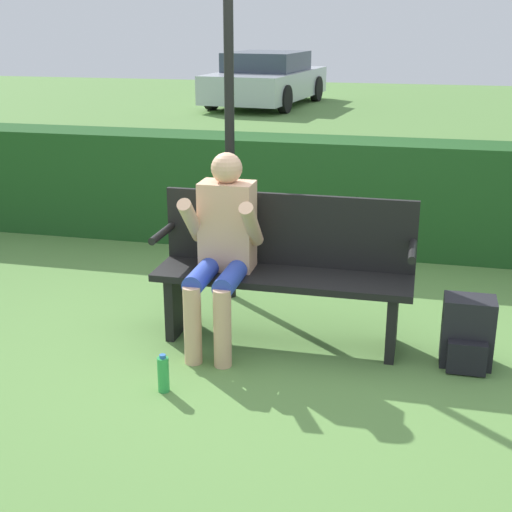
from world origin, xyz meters
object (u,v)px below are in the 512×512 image
park_bench (284,268)px  signpost (229,83)px  person_seated (222,243)px  parked_car (267,80)px  backpack (467,334)px  water_bottle (163,374)px

park_bench → signpost: signpost is taller
person_seated → parked_car: size_ratio=0.28×
park_bench → parked_car: size_ratio=0.38×
park_bench → backpack: park_bench is taller
signpost → parked_car: size_ratio=0.65×
park_bench → backpack: (1.17, -0.15, -0.28)m
backpack → person_seated: bearing=-179.9°
backpack → signpost: bearing=155.8°
park_bench → parked_car: 13.40m
parked_car → person_seated: bearing=-161.9°
water_bottle → parked_car: parked_car is taller
signpost → parked_car: 12.72m
person_seated → parked_car: 13.47m
parked_car → signpost: bearing=-161.9°
signpost → backpack: bearing=-24.2°
backpack → parked_car: size_ratio=0.10×
person_seated → parked_car: (-2.64, 13.21, -0.06)m
backpack → water_bottle: backpack is taller
signpost → parked_car: signpost is taller
park_bench → parked_car: (-3.01, 13.06, 0.13)m
park_bench → backpack: 1.21m
park_bench → parked_car: bearing=103.0°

